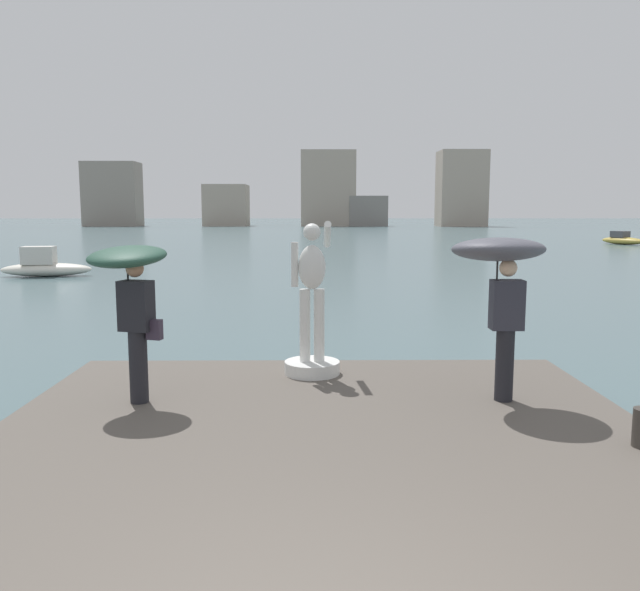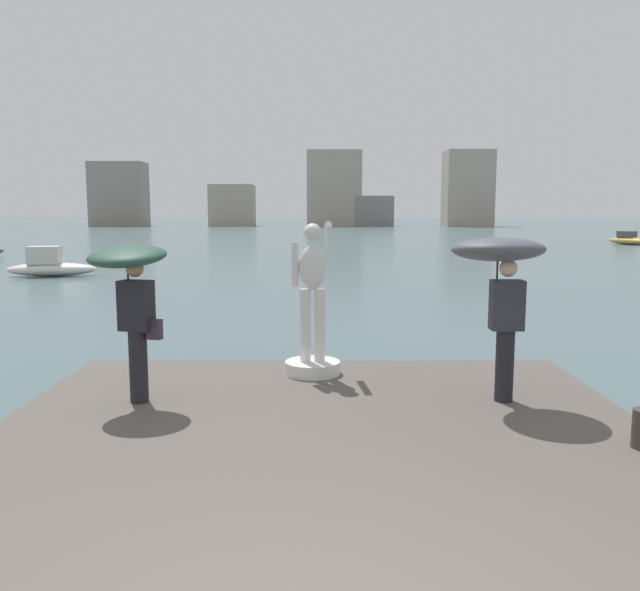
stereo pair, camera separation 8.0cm
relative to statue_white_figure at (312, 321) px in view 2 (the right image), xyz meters
name	(u,v)px [view 2 (the right image)]	position (x,y,z in m)	size (l,w,h in m)	color
ground_plane	(320,251)	(0.11, 33.96, -1.15)	(400.00, 400.00, 0.00)	#4C666B
pier	(320,531)	(0.11, -4.11, -0.95)	(7.08, 9.86, 0.40)	#564F47
statue_white_figure	(312,321)	(0.00, 0.00, 0.00)	(0.78, 0.95, 2.16)	silver
onlooker_left	(131,282)	(-2.15, -1.29, 0.70)	(1.15, 1.17, 1.93)	black
onlooker_right	(500,268)	(2.25, -1.27, 0.87)	(1.10, 1.12, 2.02)	black
boat_mid	(50,266)	(-11.17, 17.59, -0.72)	(3.75, 1.57, 1.25)	silver
boat_far	(629,240)	(25.20, 42.82, -0.77)	(2.74, 4.11, 1.08)	#B2993D
distant_skyline	(305,194)	(-2.48, 106.99, 4.62)	(71.29, 10.56, 13.40)	gray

